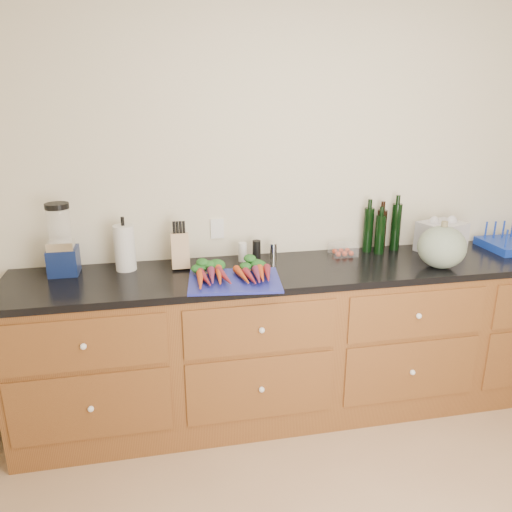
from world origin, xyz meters
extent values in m
cube|color=beige|center=(0.00, 1.62, 1.30)|extent=(4.10, 0.05, 2.60)
cube|color=brown|center=(0.00, 1.30, 0.45)|extent=(3.60, 0.60, 0.90)
cube|color=brown|center=(-1.35, 0.99, 0.72)|extent=(0.82, 0.01, 0.28)
sphere|color=white|center=(-1.35, 0.98, 0.72)|extent=(0.03, 0.03, 0.03)
cube|color=brown|center=(-1.35, 0.99, 0.36)|extent=(0.82, 0.01, 0.38)
sphere|color=white|center=(-1.35, 0.98, 0.36)|extent=(0.03, 0.03, 0.03)
cube|color=brown|center=(-0.45, 0.99, 0.72)|extent=(0.82, 0.01, 0.28)
sphere|color=white|center=(-0.45, 0.98, 0.72)|extent=(0.03, 0.03, 0.03)
cube|color=brown|center=(-0.45, 0.99, 0.36)|extent=(0.82, 0.01, 0.38)
sphere|color=white|center=(-0.45, 0.98, 0.36)|extent=(0.03, 0.03, 0.03)
cube|color=brown|center=(0.45, 0.99, 0.72)|extent=(0.82, 0.01, 0.28)
sphere|color=white|center=(0.45, 0.98, 0.72)|extent=(0.03, 0.03, 0.03)
cube|color=brown|center=(0.45, 0.99, 0.36)|extent=(0.82, 0.01, 0.38)
sphere|color=white|center=(0.45, 0.98, 0.36)|extent=(0.03, 0.03, 0.03)
cube|color=black|center=(0.00, 1.30, 0.92)|extent=(3.64, 0.62, 0.04)
cube|color=navy|center=(-0.57, 1.14, 0.95)|extent=(0.53, 0.42, 0.01)
cone|color=#BF4116|center=(-0.75, 1.12, 0.98)|extent=(0.04, 0.21, 0.04)
cone|color=maroon|center=(-0.72, 1.12, 0.98)|extent=(0.04, 0.21, 0.04)
cone|color=#6A2143|center=(-0.68, 1.12, 0.98)|extent=(0.04, 0.21, 0.04)
cone|color=#BF4116|center=(-0.65, 1.12, 0.98)|extent=(0.04, 0.21, 0.04)
cone|color=maroon|center=(-0.62, 1.12, 0.98)|extent=(0.04, 0.21, 0.04)
ellipsoid|color=#164419|center=(-0.68, 1.28, 0.98)|extent=(0.21, 0.13, 0.06)
cone|color=#BF4116|center=(-0.52, 1.12, 0.98)|extent=(0.04, 0.21, 0.04)
cone|color=maroon|center=(-0.49, 1.12, 0.98)|extent=(0.04, 0.21, 0.04)
cone|color=#6A2143|center=(-0.45, 1.12, 0.98)|extent=(0.04, 0.21, 0.04)
cone|color=#BF4116|center=(-0.42, 1.12, 0.98)|extent=(0.04, 0.21, 0.04)
cone|color=maroon|center=(-0.38, 1.12, 0.98)|extent=(0.04, 0.21, 0.04)
ellipsoid|color=#164419|center=(-0.45, 1.28, 0.98)|extent=(0.21, 0.13, 0.06)
ellipsoid|color=slate|center=(0.65, 1.14, 1.06)|extent=(0.27, 0.27, 0.25)
cube|color=#101D4B|center=(-1.48, 1.46, 1.01)|extent=(0.16, 0.16, 0.15)
cube|color=silver|center=(-1.48, 1.43, 1.11)|extent=(0.14, 0.09, 0.05)
cylinder|color=white|center=(-1.48, 1.46, 1.21)|extent=(0.12, 0.12, 0.21)
cylinder|color=black|center=(-1.48, 1.46, 1.33)|extent=(0.13, 0.13, 0.03)
cylinder|color=silver|center=(-1.15, 1.46, 1.07)|extent=(0.12, 0.12, 0.26)
cube|color=tan|center=(-0.84, 1.44, 1.04)|extent=(0.10, 0.10, 0.20)
cylinder|color=silver|center=(-0.46, 1.48, 1.00)|extent=(0.05, 0.05, 0.12)
cylinder|color=black|center=(-0.38, 1.48, 1.00)|extent=(0.05, 0.05, 0.12)
cylinder|color=white|center=(-0.27, 1.48, 0.99)|extent=(0.04, 0.04, 0.10)
cube|color=white|center=(0.17, 1.47, 0.98)|extent=(0.16, 0.13, 0.07)
cylinder|color=black|center=(0.35, 1.52, 1.08)|extent=(0.06, 0.06, 0.28)
cylinder|color=black|center=(0.45, 1.53, 1.07)|extent=(0.06, 0.06, 0.26)
cylinder|color=black|center=(0.54, 1.52, 1.09)|extent=(0.06, 0.06, 0.30)
cylinder|color=black|center=(0.41, 1.46, 1.06)|extent=(0.06, 0.06, 0.24)
camera|label=1|loc=(-0.95, -1.34, 1.91)|focal=35.00mm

